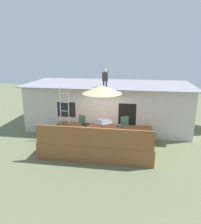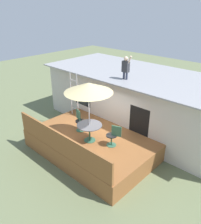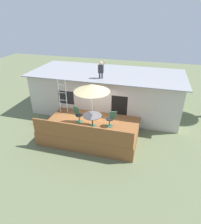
{
  "view_description": "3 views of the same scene",
  "coord_description": "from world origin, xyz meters",
  "px_view_note": "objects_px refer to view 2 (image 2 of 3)",
  "views": [
    {
      "loc": [
        1.8,
        -10.67,
        4.99
      ],
      "look_at": [
        -0.13,
        1.05,
        1.65
      ],
      "focal_mm": 35.99,
      "sensor_mm": 36.0,
      "label": 1
    },
    {
      "loc": [
        6.25,
        -6.08,
        6.09
      ],
      "look_at": [
        -0.09,
        0.65,
        1.72
      ],
      "focal_mm": 37.48,
      "sensor_mm": 36.0,
      "label": 2
    },
    {
      "loc": [
        3.18,
        -9.4,
        6.74
      ],
      "look_at": [
        0.42,
        0.49,
        1.39
      ],
      "focal_mm": 31.86,
      "sensor_mm": 36.0,
      "label": 3
    }
  ],
  "objects_px": {
    "patio_chair_left": "(80,121)",
    "step_ladder": "(74,95)",
    "patio_chair_right": "(113,136)",
    "patio_umbrella": "(89,88)",
    "patio_table": "(89,128)",
    "person_figure": "(126,66)"
  },
  "relations": [
    {
      "from": "patio_umbrella",
      "to": "person_figure",
      "type": "relative_size",
      "value": 2.29
    },
    {
      "from": "patio_table",
      "to": "patio_umbrella",
      "type": "bearing_deg",
      "value": 90.0
    },
    {
      "from": "patio_table",
      "to": "patio_chair_left",
      "type": "distance_m",
      "value": 1.06
    },
    {
      "from": "step_ladder",
      "to": "patio_chair_right",
      "type": "height_order",
      "value": "step_ladder"
    },
    {
      "from": "patio_chair_right",
      "to": "patio_chair_left",
      "type": "bearing_deg",
      "value": -20.27
    },
    {
      "from": "patio_chair_left",
      "to": "patio_chair_right",
      "type": "relative_size",
      "value": 1.0
    },
    {
      "from": "person_figure",
      "to": "patio_chair_right",
      "type": "xyz_separation_m",
      "value": [
        1.18,
        -2.19,
        -2.2
      ]
    },
    {
      "from": "patio_table",
      "to": "step_ladder",
      "type": "height_order",
      "value": "step_ladder"
    },
    {
      "from": "patio_umbrella",
      "to": "patio_chair_right",
      "type": "height_order",
      "value": "patio_umbrella"
    },
    {
      "from": "patio_umbrella",
      "to": "step_ladder",
      "type": "height_order",
      "value": "patio_umbrella"
    },
    {
      "from": "patio_chair_right",
      "to": "patio_umbrella",
      "type": "bearing_deg",
      "value": 0.0
    },
    {
      "from": "step_ladder",
      "to": "patio_chair_right",
      "type": "relative_size",
      "value": 2.39
    },
    {
      "from": "person_figure",
      "to": "patio_chair_right",
      "type": "distance_m",
      "value": 3.32
    },
    {
      "from": "step_ladder",
      "to": "person_figure",
      "type": "distance_m",
      "value": 2.94
    },
    {
      "from": "person_figure",
      "to": "patio_umbrella",
      "type": "bearing_deg",
      "value": -85.1
    },
    {
      "from": "patio_table",
      "to": "patio_chair_right",
      "type": "height_order",
      "value": "patio_chair_right"
    },
    {
      "from": "patio_umbrella",
      "to": "person_figure",
      "type": "distance_m",
      "value": 2.59
    },
    {
      "from": "person_figure",
      "to": "patio_chair_left",
      "type": "relative_size",
      "value": 1.21
    },
    {
      "from": "patio_chair_left",
      "to": "step_ladder",
      "type": "bearing_deg",
      "value": 165.73
    },
    {
      "from": "patio_umbrella",
      "to": "step_ladder",
      "type": "distance_m",
      "value": 2.9
    },
    {
      "from": "step_ladder",
      "to": "patio_chair_right",
      "type": "distance_m",
      "value": 3.45
    },
    {
      "from": "patio_umbrella",
      "to": "patio_chair_right",
      "type": "relative_size",
      "value": 2.76
    }
  ]
}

